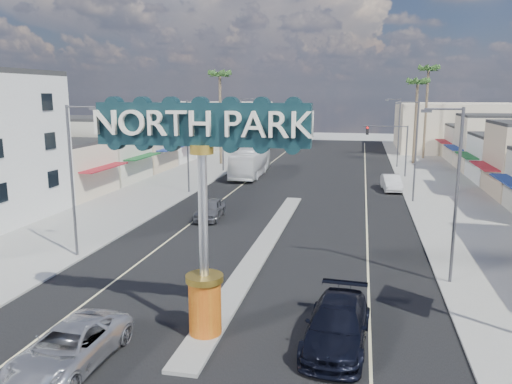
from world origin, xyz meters
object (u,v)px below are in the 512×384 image
at_px(streetlight_r_far, 398,129).
at_px(car_parked_right, 391,183).
at_px(palm_right_mid, 418,86).
at_px(city_bus, 251,162).
at_px(streetlight_l_mid, 189,142).
at_px(suv_left, 70,347).
at_px(palm_left_far, 220,79).
at_px(car_parked_left, 210,209).
at_px(streetlight_l_near, 74,174).
at_px(streetlight_r_near, 454,187).
at_px(gateway_sign, 202,193).
at_px(traffic_signal_right, 391,141).
at_px(streetlight_r_mid, 414,146).
at_px(streetlight_l_far, 242,127).
at_px(palm_right_far, 428,74).
at_px(suv_right, 337,325).
at_px(traffic_signal_left, 237,138).

bearing_deg(streetlight_r_far, car_parked_right, -94.93).
height_order(palm_right_mid, city_bus, palm_right_mid).
xyz_separation_m(streetlight_l_mid, suv_left, (6.39, -31.18, -4.31)).
distance_m(streetlight_r_far, palm_left_far, 24.38).
height_order(streetlight_l_mid, car_parked_left, streetlight_l_mid).
height_order(streetlight_l_near, streetlight_r_near, same).
height_order(streetlight_r_near, palm_left_far, palm_left_far).
bearing_deg(streetlight_l_near, palm_left_far, 93.67).
bearing_deg(streetlight_l_mid, gateway_sign, -69.58).
relative_size(streetlight_r_near, city_bus, 0.75).
bearing_deg(car_parked_right, traffic_signal_right, 83.51).
distance_m(gateway_sign, suv_left, 7.29).
distance_m(traffic_signal_right, streetlight_l_near, 39.26).
distance_m(palm_right_mid, car_parked_right, 23.17).
bearing_deg(streetlight_r_far, streetlight_r_mid, -90.00).
bearing_deg(streetlight_l_far, gateway_sign, -78.22).
relative_size(streetlight_r_near, car_parked_right, 1.87).
bearing_deg(streetlight_r_far, car_parked_left, -116.84).
distance_m(suv_left, car_parked_right, 38.84).
bearing_deg(streetlight_r_near, streetlight_l_far, 116.42).
bearing_deg(palm_right_mid, car_parked_right, -100.99).
distance_m(gateway_sign, city_bus, 40.34).
xyz_separation_m(traffic_signal_right, streetlight_l_near, (-19.62, -33.99, 0.79)).
relative_size(traffic_signal_right, palm_right_far, 0.43).
bearing_deg(traffic_signal_right, suv_left, -106.32).
height_order(suv_right, car_parked_left, suv_right).
xyz_separation_m(streetlight_l_far, city_bus, (3.52, -10.51, -3.39)).
height_order(traffic_signal_left, streetlight_r_far, streetlight_r_far).
bearing_deg(city_bus, traffic_signal_right, 7.25).
distance_m(streetlight_l_far, suv_left, 53.74).
distance_m(traffic_signal_right, car_parked_left, 27.92).
relative_size(suv_left, city_bus, 0.45).
distance_m(palm_left_far, car_parked_right, 28.49).
bearing_deg(traffic_signal_left, streetlight_l_mid, -95.10).
relative_size(streetlight_r_mid, car_parked_right, 1.87).
height_order(streetlight_l_mid, suv_left, streetlight_l_mid).
relative_size(streetlight_r_mid, suv_left, 1.66).
xyz_separation_m(streetlight_r_near, car_parked_left, (-15.93, 10.51, -4.28)).
xyz_separation_m(streetlight_r_near, streetlight_r_mid, (0.00, 20.00, 0.00)).
bearing_deg(suv_left, streetlight_l_mid, 103.99).
relative_size(gateway_sign, suv_left, 1.69).
xyz_separation_m(streetlight_r_mid, city_bus, (-17.34, 11.49, -3.39)).
bearing_deg(streetlight_l_mid, streetlight_r_near, -43.79).
height_order(streetlight_r_mid, suv_left, streetlight_r_mid).
bearing_deg(streetlight_r_near, car_parked_right, 93.23).
xyz_separation_m(streetlight_l_near, streetlight_r_far, (20.87, 42.00, 0.00)).
distance_m(palm_right_far, city_bus, 31.86).
height_order(streetlight_r_near, streetlight_r_far, same).
bearing_deg(traffic_signal_left, streetlight_l_far, 98.86).
bearing_deg(suv_right, streetlight_l_near, 158.03).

